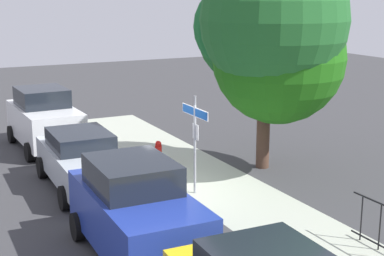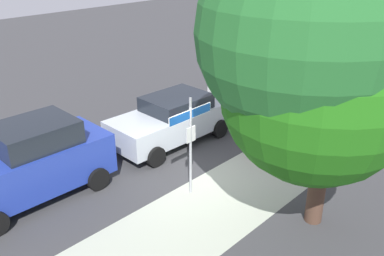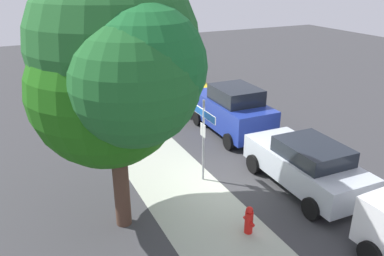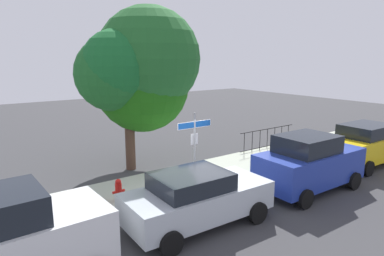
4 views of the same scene
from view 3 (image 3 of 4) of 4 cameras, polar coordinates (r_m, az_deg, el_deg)
name	(u,v)px [view 3 (image 3 of 4)]	position (r m, az deg, el deg)	size (l,w,h in m)	color
ground_plane	(222,185)	(12.53, 4.52, -8.36)	(60.00, 60.00, 0.00)	#38383A
sidewalk_strip	(162,167)	(13.61, -4.49, -5.70)	(24.00, 2.60, 0.00)	#A9AF9D
street_sign	(204,127)	(11.99, 1.72, 0.14)	(1.49, 0.07, 2.74)	#9EA0A5
shade_tree	(117,67)	(9.61, -10.98, 8.79)	(5.20, 4.43, 6.81)	#4A3226
car_silver	(306,164)	(12.46, 16.51, -5.14)	(4.31, 2.10, 1.60)	#B5BDC5
car_blue	(233,110)	(16.04, 6.01, 2.65)	(4.15, 2.10, 2.06)	#1F3496
car_yellow	(178,85)	(19.97, -2.04, 6.42)	(4.67, 2.15, 1.85)	yellow
car_black	(152,64)	(24.40, -6.00, 9.34)	(4.18, 2.20, 1.96)	black
iron_fence	(100,114)	(17.34, -13.40, 2.05)	(3.94, 0.04, 1.07)	black
fire_hydrant	(249,220)	(10.35, 8.41, -13.29)	(0.42, 0.22, 0.78)	red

